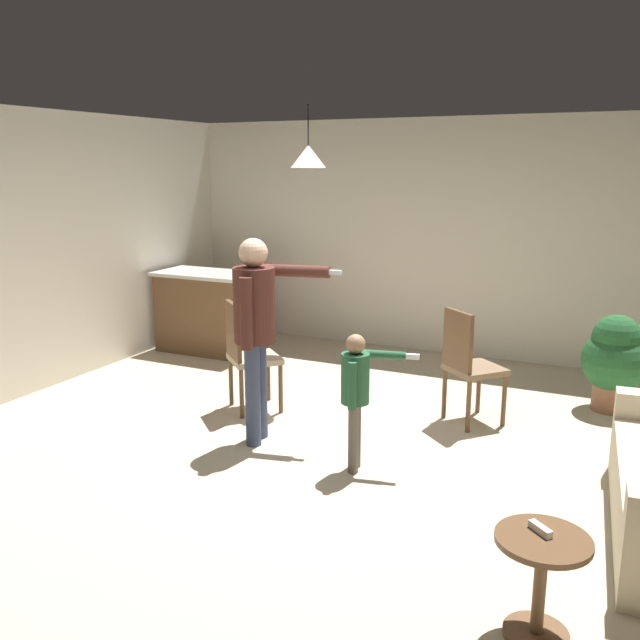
# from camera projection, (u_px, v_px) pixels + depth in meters

# --- Properties ---
(ground) EXTENTS (7.68, 7.68, 0.00)m
(ground) POSITION_uv_depth(u_px,v_px,m) (326.00, 449.00, 5.36)
(ground) COLOR beige
(wall_back) EXTENTS (6.40, 0.10, 2.70)m
(wall_back) POSITION_uv_depth(u_px,v_px,m) (443.00, 238.00, 7.88)
(wall_back) COLOR silver
(wall_back) RESTS_ON ground
(wall_left) EXTENTS (0.10, 6.40, 2.70)m
(wall_left) POSITION_uv_depth(u_px,v_px,m) (17.00, 255.00, 6.40)
(wall_left) COLOR silver
(wall_left) RESTS_ON ground
(kitchen_counter) EXTENTS (1.26, 0.66, 0.95)m
(kitchen_counter) POSITION_uv_depth(u_px,v_px,m) (211.00, 312.00, 8.07)
(kitchen_counter) COLOR brown
(kitchen_counter) RESTS_ON ground
(side_table_by_couch) EXTENTS (0.44, 0.44, 0.52)m
(side_table_by_couch) POSITION_uv_depth(u_px,v_px,m) (541.00, 575.00, 3.16)
(side_table_by_couch) COLOR brown
(side_table_by_couch) RESTS_ON ground
(person_adult) EXTENTS (0.76, 0.58, 1.64)m
(person_adult) POSITION_uv_depth(u_px,v_px,m) (256.00, 318.00, 5.30)
(person_adult) COLOR #384260
(person_adult) RESTS_ON ground
(person_child) EXTENTS (0.51, 0.37, 1.02)m
(person_child) POSITION_uv_depth(u_px,v_px,m) (357.00, 387.00, 4.86)
(person_child) COLOR #60564C
(person_child) RESTS_ON ground
(dining_chair_by_counter) EXTENTS (0.59, 0.59, 1.00)m
(dining_chair_by_counter) POSITION_uv_depth(u_px,v_px,m) (468.00, 362.00, 5.78)
(dining_chair_by_counter) COLOR brown
(dining_chair_by_counter) RESTS_ON ground
(dining_chair_near_wall) EXTENTS (0.59, 0.59, 1.00)m
(dining_chair_near_wall) POSITION_uv_depth(u_px,v_px,m) (247.00, 352.00, 6.09)
(dining_chair_near_wall) COLOR brown
(dining_chair_near_wall) RESTS_ON ground
(potted_plant_corner) EXTENTS (0.58, 0.58, 0.88)m
(potted_plant_corner) POSITION_uv_depth(u_px,v_px,m) (615.00, 358.00, 6.10)
(potted_plant_corner) COLOR brown
(potted_plant_corner) RESTS_ON ground
(spare_remote_on_table) EXTENTS (0.12, 0.11, 0.04)m
(spare_remote_on_table) POSITION_uv_depth(u_px,v_px,m) (540.00, 529.00, 3.15)
(spare_remote_on_table) COLOR white
(spare_remote_on_table) RESTS_ON side_table_by_couch
(ceiling_light_pendant) EXTENTS (0.32, 0.32, 0.55)m
(ceiling_light_pendant) POSITION_uv_depth(u_px,v_px,m) (308.00, 156.00, 6.11)
(ceiling_light_pendant) COLOR silver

